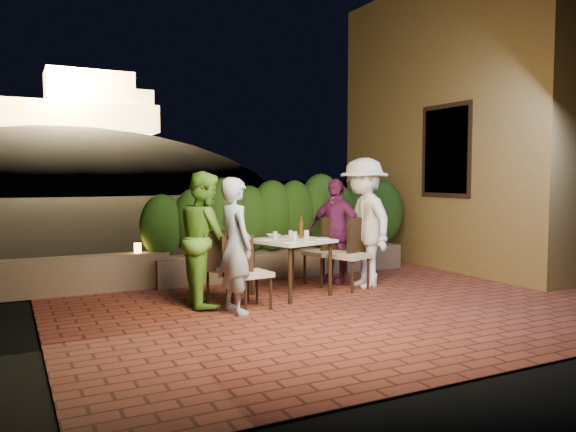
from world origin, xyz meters
TOP-DOWN VIEW (x-y plane):
  - ground at (0.00, 0.00)m, footprint 400.00×400.00m
  - terrace_floor at (0.00, 0.50)m, footprint 7.00×6.00m
  - building_wall at (3.60, 2.00)m, footprint 1.60×5.00m
  - window_pane at (2.82, 1.50)m, footprint 0.08×1.00m
  - window_frame at (2.81, 1.50)m, footprint 0.06×1.15m
  - planter at (0.20, 2.30)m, footprint 4.20×0.55m
  - hedge at (0.20, 2.30)m, footprint 4.00×0.70m
  - parapet at (-2.80, 2.30)m, footprint 2.20×0.30m
  - hill at (2.00, 60.00)m, footprint 52.00×40.00m
  - fortress at (2.00, 60.00)m, footprint 26.00×8.00m
  - dining_table at (-0.41, 0.88)m, footprint 1.08×1.08m
  - plate_nw at (-0.58, 0.59)m, footprint 0.23×0.23m
  - plate_sw at (-0.73, 1.01)m, footprint 0.21×0.21m
  - plate_ne at (-0.05, 0.73)m, footprint 0.24×0.24m
  - plate_se at (-0.24, 1.20)m, footprint 0.24×0.24m
  - plate_centre at (-0.41, 0.92)m, footprint 0.21×0.21m
  - plate_front at (-0.30, 0.59)m, footprint 0.20×0.20m
  - glass_nw at (-0.46, 0.70)m, footprint 0.07×0.07m
  - glass_sw at (-0.58, 1.02)m, footprint 0.06×0.06m
  - glass_ne at (-0.21, 0.83)m, footprint 0.07×0.07m
  - glass_se at (-0.32, 1.07)m, footprint 0.06×0.06m
  - beer_bottle at (-0.22, 0.96)m, footprint 0.06×0.06m
  - bowl at (-0.52, 1.19)m, footprint 0.19×0.19m
  - chair_left_front at (-1.17, 0.43)m, footprint 0.45×0.45m
  - chair_left_back at (-1.32, 0.84)m, footprint 0.56×0.56m
  - chair_right_front at (0.50, 0.88)m, footprint 0.60×0.60m
  - chair_right_back at (0.35, 1.35)m, footprint 0.54×0.54m
  - diner_blue at (-1.41, 0.34)m, footprint 0.44×0.61m
  - diner_green at (-1.59, 0.86)m, footprint 0.69×0.85m
  - diner_white at (0.79, 0.96)m, footprint 0.74×1.22m
  - diner_purple at (0.60, 1.42)m, footprint 0.74×0.98m
  - parapet_lamp at (-2.11, 2.30)m, footprint 0.10×0.10m

SIDE VIEW (x-z plane):
  - hill at x=2.00m, z-range -15.00..7.00m
  - terrace_floor at x=0.00m, z-range -0.15..0.00m
  - ground at x=0.00m, z-range -0.02..-0.02m
  - planter at x=0.20m, z-range 0.00..0.40m
  - parapet at x=-2.80m, z-range 0.00..0.50m
  - dining_table at x=-0.41m, z-range 0.00..0.75m
  - chair_left_front at x=-1.17m, z-range 0.00..0.88m
  - chair_left_back at x=-1.32m, z-range 0.00..0.92m
  - chair_right_back at x=0.35m, z-range 0.00..0.98m
  - chair_right_front at x=0.50m, z-range 0.00..0.99m
  - parapet_lamp at x=-2.11m, z-range 0.50..0.64m
  - plate_front at x=-0.30m, z-range 0.75..0.76m
  - plate_centre at x=-0.41m, z-range 0.75..0.76m
  - plate_sw at x=-0.73m, z-range 0.75..0.76m
  - plate_nw at x=-0.58m, z-range 0.75..0.76m
  - plate_se at x=-0.24m, z-range 0.75..0.76m
  - plate_ne at x=-0.05m, z-range 0.75..0.76m
  - diner_purple at x=0.60m, z-range 0.00..1.54m
  - bowl at x=-0.52m, z-range 0.75..0.79m
  - diner_blue at x=-1.41m, z-range 0.00..1.57m
  - glass_se at x=-0.32m, z-range 0.75..0.85m
  - glass_sw at x=-0.58m, z-range 0.75..0.85m
  - glass_ne at x=-0.21m, z-range 0.75..0.87m
  - glass_nw at x=-0.46m, z-range 0.75..0.87m
  - diner_green at x=-1.59m, z-range 0.00..1.64m
  - beer_bottle at x=-0.22m, z-range 0.75..1.04m
  - diner_white at x=0.79m, z-range 0.00..1.84m
  - hedge at x=0.20m, z-range 0.40..1.50m
  - window_pane at x=2.82m, z-range 1.30..2.70m
  - window_frame at x=2.81m, z-range 1.23..2.77m
  - building_wall at x=3.60m, z-range 0.00..5.00m
  - fortress at x=2.00m, z-range 6.50..14.50m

